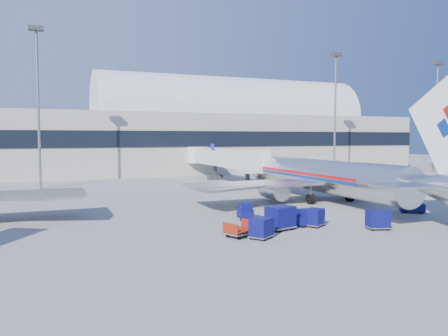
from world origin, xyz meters
name	(u,v)px	position (x,y,z in m)	size (l,w,h in m)	color
ground	(265,214)	(0.00, 0.00, 0.00)	(260.00, 260.00, 0.00)	gray
terminal	(75,136)	(-13.60, 55.96, 7.52)	(170.00, 28.15, 21.00)	#B2AA9E
airliner_main	(325,176)	(10.00, 4.51, 2.93)	(32.00, 37.26, 12.07)	silver
jetbridge_near	(220,158)	(7.60, 30.81, 3.93)	(4.40, 27.50, 6.25)	silver
mast_west	(38,83)	(-20.00, 30.00, 14.79)	(2.00, 1.20, 22.60)	slate
mast_east	(335,96)	(30.00, 30.00, 14.79)	(2.00, 1.20, 22.60)	slate
mast_far_east	(437,101)	(55.00, 30.00, 14.79)	(2.00, 1.20, 22.60)	slate
barrier_near	(396,197)	(18.00, 2.00, 0.45)	(3.00, 0.55, 0.90)	#9E9E96
barrier_mid	(418,195)	(21.30, 2.00, 0.45)	(3.00, 0.55, 0.90)	#9E9E96
barrier_far	(439,194)	(24.60, 2.00, 0.45)	(3.00, 0.55, 0.90)	#9E9E96
tug_lead	(308,218)	(0.57, -6.46, 0.65)	(2.28, 1.27, 1.43)	#0A0B4F
tug_right	(411,206)	(13.38, -4.74, 0.66)	(2.46, 2.23, 1.46)	#0A0B4F
tug_left	(245,211)	(-2.85, -1.57, 0.70)	(1.74, 2.58, 1.54)	#0A0B4F
cart_train_a	(314,217)	(0.96, -6.77, 0.78)	(2.08, 1.97, 1.46)	#0A0B4F
cart_train_b	(280,217)	(-2.24, -6.81, 1.00)	(2.48, 2.12, 1.88)	#0A0B4F
cart_train_c	(261,228)	(-5.00, -8.94, 0.80)	(2.13, 2.02, 1.49)	#0A0B4F
cart_solo_near	(378,219)	(4.95, -9.63, 0.80)	(2.01, 1.75, 1.49)	#0A0B4F
cart_open_red	(240,231)	(-6.22, -7.86, 0.41)	(2.53, 2.22, 0.57)	slate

